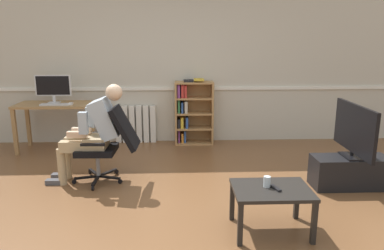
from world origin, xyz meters
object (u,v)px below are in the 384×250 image
keyboard (55,104)px  bookshelf (191,112)px  tv_stand (350,172)px  coffee_table (271,194)px  imac_monitor (53,87)px  spare_remote (276,188)px  office_chair (110,141)px  computer_mouse (71,104)px  computer_desk (58,111)px  tv_screen (354,130)px  radiator (136,124)px  person_seated (93,131)px  drinking_glass (267,182)px

keyboard → bookshelf: size_ratio=0.39×
bookshelf → tv_stand: size_ratio=1.22×
keyboard → coffee_table: keyboard is taller
imac_monitor → keyboard: 0.34m
coffee_table → spare_remote: (0.03, -0.02, 0.07)m
keyboard → office_chair: 1.63m
computer_mouse → keyboard: bearing=-175.2°
spare_remote → keyboard: bearing=-59.5°
computer_desk → tv_screen: tv_screen is taller
keyboard → bookshelf: 2.16m
computer_mouse → tv_stand: size_ratio=0.11×
spare_remote → radiator: bearing=-79.3°
imac_monitor → tv_screen: 4.40m
computer_mouse → person_seated: bearing=-64.2°
imac_monitor → radiator: bearing=14.2°
bookshelf → office_chair: 1.98m
person_seated → radiator: bearing=171.6°
computer_mouse → office_chair: bearing=-57.5°
computer_desk → spare_remote: computer_desk is taller
computer_desk → office_chair: (1.05, -1.37, -0.12)m
tv_stand → spare_remote: spare_remote is taller
computer_desk → bookshelf: size_ratio=1.13×
tv_stand → radiator: bearing=143.4°
bookshelf → tv_stand: bookshelf is taller
office_chair → tv_screen: (2.91, -0.31, 0.19)m
keyboard → office_chair: size_ratio=0.45×
bookshelf → tv_screen: bearing=-47.0°
tv_stand → coffee_table: (-1.22, -1.00, 0.18)m
computer_mouse → radiator: bearing=28.9°
computer_desk → person_seated: 1.61m
tv_screen → spare_remote: 1.58m
bookshelf → tv_stand: 2.72m
imac_monitor → drinking_glass: (2.77, -2.72, -0.53)m
tv_stand → office_chair: bearing=174.0°
office_chair → radiator: bearing=177.9°
computer_mouse → coffee_table: 3.59m
person_seated → tv_stand: (3.11, -0.31, -0.46)m
office_chair → tv_screen: size_ratio=0.97×
radiator → tv_screen: bearing=-36.6°
office_chair → drinking_glass: bearing=54.5°
computer_mouse → bookshelf: bookshelf is taller
computer_mouse → bookshelf: size_ratio=0.09×
imac_monitor → coffee_table: 3.98m
computer_mouse → tv_stand: computer_mouse is taller
keyboard → tv_screen: 4.24m
keyboard → tv_screen: (3.95, -1.54, -0.05)m
imac_monitor → drinking_glass: 3.91m
tv_stand → person_seated: bearing=174.2°
imac_monitor → keyboard: (0.08, -0.22, -0.25)m
keyboard → bookshelf: bookshelf is taller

